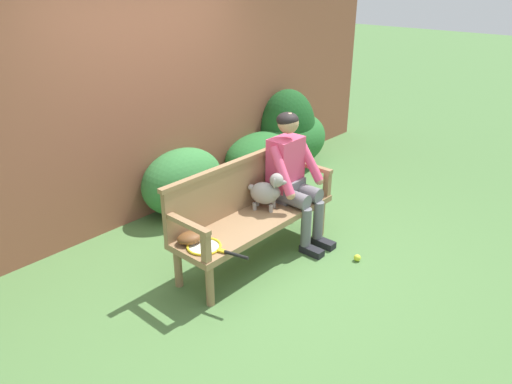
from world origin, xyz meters
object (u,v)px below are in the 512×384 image
(garden_bench, at_px, (256,222))
(dog_on_bench, at_px, (267,191))
(tennis_ball, at_px, (357,258))
(person_seated, at_px, (292,174))
(baseball_glove, at_px, (190,238))
(tennis_racket, at_px, (207,247))

(garden_bench, height_order, dog_on_bench, dog_on_bench)
(dog_on_bench, distance_m, tennis_ball, 1.06)
(person_seated, xyz_separation_m, dog_on_bench, (-0.32, 0.04, -0.08))
(person_seated, relative_size, baseball_glove, 5.96)
(dog_on_bench, bearing_deg, tennis_ball, -62.38)
(dog_on_bench, relative_size, baseball_glove, 1.71)
(person_seated, bearing_deg, tennis_ball, -83.12)
(tennis_racket, bearing_deg, baseball_glove, 101.22)
(dog_on_bench, relative_size, tennis_racket, 0.65)
(person_seated, bearing_deg, baseball_glove, 174.81)
(garden_bench, distance_m, tennis_ball, 1.02)
(dog_on_bench, xyz_separation_m, tennis_racket, (-0.87, -0.10, -0.18))
(garden_bench, height_order, baseball_glove, baseball_glove)
(tennis_racket, bearing_deg, garden_bench, 5.88)
(person_seated, bearing_deg, tennis_racket, -177.32)
(person_seated, distance_m, tennis_ball, 1.01)
(dog_on_bench, distance_m, baseball_glove, 0.92)
(tennis_ball, bearing_deg, person_seated, 96.88)
(garden_bench, height_order, person_seated, person_seated)
(baseball_glove, bearing_deg, dog_on_bench, 15.09)
(tennis_ball, bearing_deg, tennis_racket, 151.93)
(garden_bench, xyz_separation_m, tennis_ball, (0.60, -0.75, -0.35))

